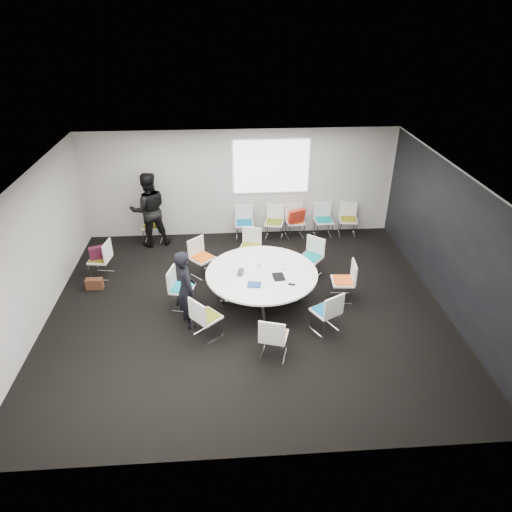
{
  "coord_description": "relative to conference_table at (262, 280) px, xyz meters",
  "views": [
    {
      "loc": [
        -0.36,
        -7.63,
        5.54
      ],
      "look_at": [
        0.2,
        0.4,
        1.0
      ],
      "focal_mm": 32.0,
      "sensor_mm": 36.0,
      "label": 1
    }
  ],
  "objects": [
    {
      "name": "chair_ring_b",
      "position": [
        1.21,
        1.03,
        -0.27
      ],
      "size": [
        0.64,
        0.64,
        0.88
      ],
      "rotation": [
        0.0,
        0.0,
        2.45
      ],
      "color": "silver",
      "rests_on": "ground"
    },
    {
      "name": "chair_ring_h",
      "position": [
        1.14,
        -1.01,
        -0.27
      ],
      "size": [
        0.62,
        0.61,
        0.88
      ],
      "rotation": [
        0.0,
        0.0,
        6.79
      ],
      "color": "silver",
      "rests_on": "ground"
    },
    {
      "name": "chair_ring_e",
      "position": [
        -1.63,
        -0.05,
        -0.27
      ],
      "size": [
        0.54,
        0.55,
        0.88
      ],
      "rotation": [
        0.0,
        0.0,
        4.47
      ],
      "color": "silver",
      "rests_on": "ground"
    },
    {
      "name": "conference_table",
      "position": [
        0.0,
        0.0,
        0.0
      ],
      "size": [
        2.26,
        2.26,
        0.73
      ],
      "color": "silver",
      "rests_on": "ground"
    },
    {
      "name": "chair_back_c",
      "position": [
        1.12,
        2.96,
        -0.27
      ],
      "size": [
        0.51,
        0.5,
        0.88
      ],
      "rotation": [
        0.0,
        0.0,
        3.25
      ],
      "color": "silver",
      "rests_on": "ground"
    },
    {
      "name": "chair_back_a",
      "position": [
        -0.21,
        2.94,
        -0.27
      ],
      "size": [
        0.47,
        0.46,
        0.88
      ],
      "rotation": [
        0.0,
        0.0,
        3.16
      ],
      "color": "silver",
      "rests_on": "ground"
    },
    {
      "name": "chair_back_d",
      "position": [
        1.88,
        2.96,
        -0.27
      ],
      "size": [
        0.47,
        0.46,
        0.88
      ],
      "rotation": [
        0.0,
        0.0,
        3.17
      ],
      "color": "silver",
      "rests_on": "ground"
    },
    {
      "name": "room_shell",
      "position": [
        -0.21,
        -0.2,
        0.86
      ],
      "size": [
        8.08,
        7.08,
        2.88
      ],
      "color": "black",
      "rests_on": "ground"
    },
    {
      "name": "chair_ring_c",
      "position": [
        -0.14,
        1.61,
        -0.27
      ],
      "size": [
        0.57,
        0.57,
        0.88
      ],
      "rotation": [
        0.0,
        0.0,
        2.83
      ],
      "color": "silver",
      "rests_on": "ground"
    },
    {
      "name": "chair_ring_f",
      "position": [
        -1.11,
        -1.04,
        -0.27
      ],
      "size": [
        0.64,
        0.64,
        0.88
      ],
      "rotation": [
        0.0,
        0.0,
        5.45
      ],
      "color": "silver",
      "rests_on": "ground"
    },
    {
      "name": "projection_screen",
      "position": [
        0.5,
        3.26,
        1.31
      ],
      "size": [
        1.9,
        0.03,
        1.35
      ],
      "primitive_type": "cube",
      "color": "white",
      "rests_on": "room_shell"
    },
    {
      "name": "laptop",
      "position": [
        -0.39,
        0.0,
        0.2
      ],
      "size": [
        0.24,
        0.33,
        0.02
      ],
      "primitive_type": "imported",
      "rotation": [
        0.0,
        0.0,
        1.39
      ],
      "color": "#333338",
      "rests_on": "conference_table"
    },
    {
      "name": "maroon_bag",
      "position": [
        -3.55,
        1.28,
        0.08
      ],
      "size": [
        0.42,
        0.28,
        0.28
      ],
      "primitive_type": "cube",
      "rotation": [
        0.0,
        0.0,
        0.4
      ],
      "color": "#451225",
      "rests_on": "chair_spare_left"
    },
    {
      "name": "chair_spare_left",
      "position": [
        -3.53,
        1.28,
        -0.27
      ],
      "size": [
        0.51,
        0.52,
        0.88
      ],
      "rotation": [
        0.0,
        0.0,
        1.42
      ],
      "color": "silver",
      "rests_on": "ground"
    },
    {
      "name": "chair_ring_a",
      "position": [
        1.7,
        -0.01,
        -0.27
      ],
      "size": [
        0.48,
        0.49,
        0.88
      ],
      "rotation": [
        0.0,
        0.0,
        1.49
      ],
      "color": "silver",
      "rests_on": "ground"
    },
    {
      "name": "chair_ring_d",
      "position": [
        -1.26,
        1.18,
        -0.27
      ],
      "size": [
        0.64,
        0.64,
        0.88
      ],
      "rotation": [
        0.0,
        0.0,
        3.9
      ],
      "color": "silver",
      "rests_on": "ground"
    },
    {
      "name": "person_main",
      "position": [
        -1.48,
        -0.61,
        0.25
      ],
      "size": [
        0.59,
        0.69,
        1.6
      ],
      "primitive_type": "imported",
      "rotation": [
        0.0,
        0.0,
        2.0
      ],
      "color": "black",
      "rests_on": "ground"
    },
    {
      "name": "chair_person_back",
      "position": [
        -2.6,
        2.96,
        -0.27
      ],
      "size": [
        0.49,
        0.47,
        0.88
      ],
      "rotation": [
        0.0,
        0.0,
        3.08
      ],
      "color": "silver",
      "rests_on": "ground"
    },
    {
      "name": "cup",
      "position": [
        -0.05,
        0.21,
        0.23
      ],
      "size": [
        0.08,
        0.08,
        0.09
      ],
      "primitive_type": "cylinder",
      "color": "white",
      "rests_on": "conference_table"
    },
    {
      "name": "tablet_folio",
      "position": [
        -0.18,
        -0.47,
        0.2
      ],
      "size": [
        0.29,
        0.24,
        0.03
      ],
      "primitive_type": "cube",
      "rotation": [
        0.0,
        0.0,
        -0.15
      ],
      "color": "navy",
      "rests_on": "conference_table"
    },
    {
      "name": "papers_right",
      "position": [
        0.45,
        0.22,
        0.19
      ],
      "size": [
        0.35,
        0.37,
        0.0
      ],
      "primitive_type": "cube",
      "rotation": [
        0.0,
        0.0,
        0.91
      ],
      "color": "silver",
      "rests_on": "conference_table"
    },
    {
      "name": "brown_bag",
      "position": [
        -3.6,
        0.77,
        -0.42
      ],
      "size": [
        0.36,
        0.17,
        0.24
      ],
      "primitive_type": "cube",
      "rotation": [
        0.0,
        0.0,
        -0.02
      ],
      "color": "#4A2817",
      "rests_on": "ground"
    },
    {
      "name": "chair_back_e",
      "position": [
        2.54,
        2.96,
        -0.27
      ],
      "size": [
        0.52,
        0.51,
        0.88
      ],
      "rotation": [
        0.0,
        0.0,
        3.0
      ],
      "color": "silver",
      "rests_on": "ground"
    },
    {
      "name": "red_jacket",
      "position": [
        1.12,
        2.74,
        0.16
      ],
      "size": [
        0.47,
        0.31,
        0.36
      ],
      "primitive_type": "cube",
      "rotation": [
        0.17,
        0.0,
        0.39
      ],
      "color": "#AC2415",
      "rests_on": "chair_back_c"
    },
    {
      "name": "notebook_black",
      "position": [
        0.32,
        -0.21,
        0.2
      ],
      "size": [
        0.25,
        0.32,
        0.02
      ],
      "primitive_type": "cube",
      "rotation": [
        0.0,
        0.0,
        0.11
      ],
      "color": "black",
      "rests_on": "conference_table"
    },
    {
      "name": "chair_back_b",
      "position": [
        0.57,
        2.92,
        -0.27
      ],
      "size": [
        0.56,
        0.55,
        0.88
      ],
      "rotation": [
        0.0,
        0.0,
        2.89
      ],
      "color": "silver",
      "rests_on": "ground"
    },
    {
      "name": "person_back",
      "position": [
        -2.6,
        2.8,
        0.42
      ],
      "size": [
        1.1,
        0.95,
        1.92
      ],
      "primitive_type": "imported",
      "rotation": [
        0.0,
        0.0,
        3.41
      ],
      "color": "black",
      "rests_on": "ground"
    },
    {
      "name": "phone",
      "position": [
        0.54,
        -0.5,
        0.19
      ],
      "size": [
        0.16,
        0.11,
        0.01
      ],
      "primitive_type": "cube",
      "rotation": [
        0.0,
        0.0,
        -0.34
      ],
      "color": "black",
      "rests_on": "conference_table"
    },
    {
      "name": "papers_front",
      "position": [
        0.59,
        0.0,
        0.19
      ],
      "size": [
        0.33,
        0.25,
        0.0
      ],
      "primitive_type": "cube",
      "rotation": [
        0.0,
        0.0,
        0.14
      ],
      "color": "silver",
      "rests_on": "conference_table"
    },
    {
      "name": "chair_ring_g",
      "position": [
        0.08,
        -1.67,
        -0.27
      ],
      "size": [
        0.57,
        0.56,
        0.88
      ],
      "rotation": [
        0.0,
        0.0,
        5.99
      ],
      "color": "silver",
      "rests_on": "ground"
    },
    {
      "name": "laptop_lid",
      "position": [
        -0.6,
        0.11,
        0.32
      ],
      "size": [
        0.08,
        0.3,
        0.22
      ],
      "primitive_type": "cube",
      "rotation": [
        0.0,
        0.0,
        1.37
      ],
      "color": "silver",
      "rests_on": "conference_table"
    }
  ]
}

